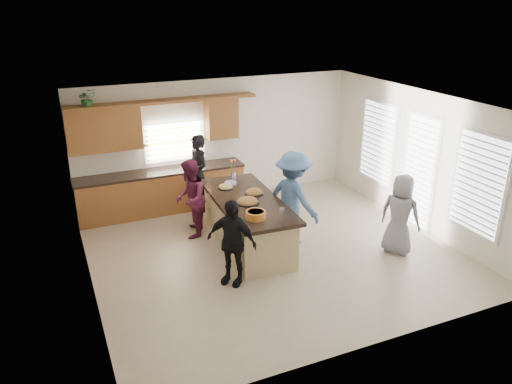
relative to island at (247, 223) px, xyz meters
name	(u,v)px	position (x,y,z in m)	size (l,w,h in m)	color
floor	(272,251)	(0.32, -0.45, -0.45)	(6.50, 6.50, 0.00)	#C0A98F
room_shell	(274,155)	(0.32, -0.45, 1.45)	(6.52, 6.02, 2.81)	silver
back_cabinetry	(158,172)	(-1.15, 2.28, 0.46)	(4.08, 0.66, 2.46)	olive
right_wall_glazing	(421,164)	(3.54, -0.58, 0.89)	(0.06, 4.00, 2.25)	white
island	(247,223)	(0.00, 0.00, 0.00)	(1.29, 2.76, 0.95)	tan
platter_front	(248,202)	(-0.07, -0.18, 0.52)	(0.42, 0.42, 0.17)	black
platter_mid	(254,192)	(0.22, 0.19, 0.52)	(0.38, 0.38, 0.15)	black
platter_back	(226,187)	(-0.18, 0.69, 0.52)	(0.31, 0.31, 0.13)	black
salad_bowl	(256,214)	(-0.20, -0.86, 0.57)	(0.34, 0.34, 0.13)	orange
clear_cup	(282,210)	(0.31, -0.83, 0.54)	(0.09, 0.09, 0.09)	white
plate_stack	(231,183)	(0.00, 0.87, 0.52)	(0.24, 0.24, 0.05)	#AE89C7
flower_vase	(233,169)	(0.13, 1.05, 0.75)	(0.14, 0.14, 0.45)	silver
potted_plant	(87,99)	(-2.43, 2.37, 2.15)	(0.36, 0.31, 0.40)	#347830
woman_left_back	(198,174)	(-0.36, 1.96, 0.42)	(0.63, 0.42, 1.74)	black
woman_left_mid	(190,199)	(-0.87, 0.82, 0.34)	(0.77, 0.60, 1.58)	#5E1C38
woman_left_front	(232,242)	(-0.76, -1.15, 0.29)	(0.88, 0.36, 1.49)	black
woman_right_back	(293,198)	(0.83, -0.25, 0.47)	(1.19, 0.68, 1.84)	#3D5C85
woman_right_front	(400,214)	(2.45, -1.39, 0.31)	(0.75, 0.49, 1.53)	gray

